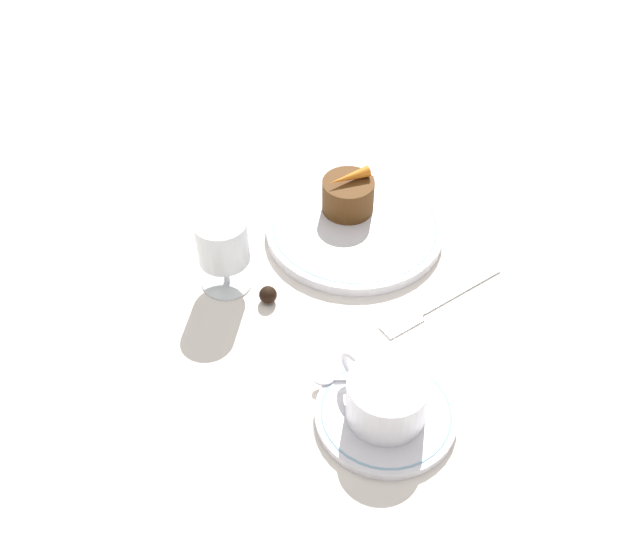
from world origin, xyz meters
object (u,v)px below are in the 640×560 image
(dinner_plate, at_px, (355,228))
(wine_glass, at_px, (223,245))
(dessert_cake, at_px, (348,195))
(fork, at_px, (430,307))
(coffee_cup, at_px, (387,397))

(dinner_plate, relative_size, wine_glass, 2.34)
(wine_glass, bearing_deg, dinner_plate, -100.38)
(wine_glass, bearing_deg, dessert_cake, -90.84)
(wine_glass, xyz_separation_m, fork, (-0.19, -0.16, -0.06))
(fork, bearing_deg, wine_glass, 39.84)
(wine_glass, height_order, fork, wine_glass)
(dinner_plate, height_order, dessert_cake, dessert_cake)
(coffee_cup, bearing_deg, wine_glass, 2.24)
(wine_glass, distance_m, fork, 0.25)
(wine_glass, bearing_deg, fork, -140.16)
(dinner_plate, relative_size, dessert_cake, 3.38)
(dinner_plate, xyz_separation_m, wine_glass, (0.03, 0.18, 0.05))
(fork, bearing_deg, coffee_cup, 117.23)
(dinner_plate, bearing_deg, dessert_cake, -25.97)
(coffee_cup, relative_size, dessert_cake, 1.61)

